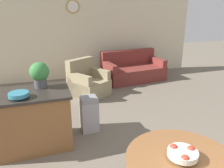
# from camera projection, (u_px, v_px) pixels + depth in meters

# --- Properties ---
(wall_back) EXTENTS (8.00, 0.09, 2.70)m
(wall_back) POSITION_uv_depth(u_px,v_px,m) (75.00, 35.00, 6.74)
(wall_back) COLOR beige
(wall_back) RESTS_ON ground_plane
(fruit_bowl) EXTENTS (0.29, 0.29, 0.11)m
(fruit_bowl) POSITION_uv_depth(u_px,v_px,m) (183.00, 153.00, 2.09)
(fruit_bowl) COLOR silver
(fruit_bowl) RESTS_ON dining_table
(kitchen_island) EXTENTS (1.18, 0.78, 0.92)m
(kitchen_island) POSITION_uv_depth(u_px,v_px,m) (33.00, 120.00, 3.43)
(kitchen_island) COLOR brown
(kitchen_island) RESTS_ON ground_plane
(teal_bowl) EXTENTS (0.28, 0.28, 0.08)m
(teal_bowl) POSITION_uv_depth(u_px,v_px,m) (19.00, 95.00, 3.06)
(teal_bowl) COLOR teal
(teal_bowl) RESTS_ON kitchen_island
(potted_plant) EXTENTS (0.30, 0.30, 0.41)m
(potted_plant) POSITION_uv_depth(u_px,v_px,m) (40.00, 74.00, 3.44)
(potted_plant) COLOR #4C4C51
(potted_plant) RESTS_ON kitchen_island
(trash_bin) EXTENTS (0.30, 0.31, 0.64)m
(trash_bin) POSITION_uv_depth(u_px,v_px,m) (89.00, 114.00, 3.94)
(trash_bin) COLOR #9E9EA3
(trash_bin) RESTS_ON ground_plane
(couch) EXTENTS (1.95, 1.18, 0.89)m
(couch) POSITION_uv_depth(u_px,v_px,m) (133.00, 70.00, 6.85)
(couch) COLOR maroon
(couch) RESTS_ON ground_plane
(armchair) EXTENTS (1.13, 1.14, 0.91)m
(armchair) POSITION_uv_depth(u_px,v_px,m) (88.00, 83.00, 5.63)
(armchair) COLOR #998966
(armchair) RESTS_ON ground_plane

